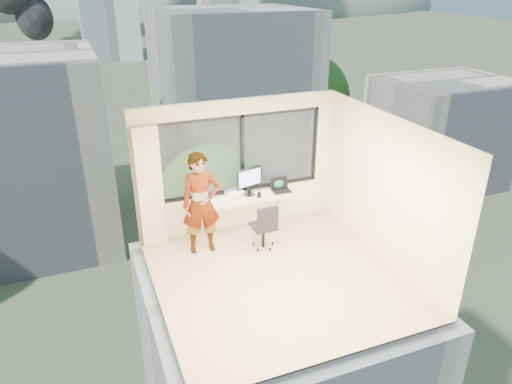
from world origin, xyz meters
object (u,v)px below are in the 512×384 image
laptop (282,186)px  desk (244,215)px  chair (263,225)px  person (201,203)px  game_console (234,192)px  monitor (249,181)px  handbag (278,184)px

laptop → desk: bearing=-177.8°
desk → laptop: size_ratio=4.69×
desk → chair: (0.14, -0.68, 0.09)m
desk → person: bearing=-159.4°
person → game_console: person is taller
monitor → desk: bearing=-164.1°
monitor → game_console: size_ratio=1.81×
handbag → laptop: bearing=-90.3°
person → game_console: bearing=38.6°
chair → laptop: laptop is taller
laptop → handbag: laptop is taller
desk → person: (-0.93, -0.35, 0.57)m
laptop → handbag: (0.00, 0.15, -0.02)m
chair → handbag: bearing=50.5°
chair → person: person is taller
monitor → handbag: 0.68m
desk → handbag: bearing=10.7°
desk → person: person is taller
person → monitor: (1.08, 0.44, 0.08)m
game_console → handbag: handbag is taller
desk → handbag: size_ratio=7.03×
chair → monitor: bearing=88.0°
desk → person: size_ratio=0.95×
person → laptop: (1.73, 0.35, -0.08)m
desk → game_console: 0.48m
desk → chair: 0.70m
chair → person: (-1.07, 0.33, 0.48)m
person → laptop: person is taller
chair → handbag: (0.66, 0.83, 0.38)m
game_console → laptop: (0.92, -0.21, 0.08)m
monitor → chair: bearing=-105.0°
chair → person: size_ratio=0.49×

